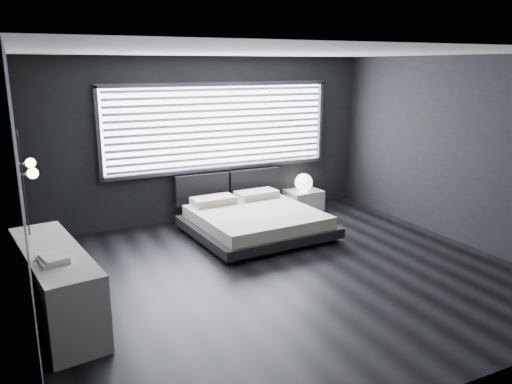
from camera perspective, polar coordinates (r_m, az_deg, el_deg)
name	(u,v)px	position (r m, az deg, el deg)	size (l,w,h in m)	color
room	(285,169)	(6.25, 3.38, 2.70)	(6.04, 6.00, 2.80)	black
window	(220,127)	(8.71, -4.12, 7.41)	(4.14, 0.09, 1.52)	white
headboard	(228,186)	(8.89, -3.17, 0.74)	(1.96, 0.16, 0.52)	black
sconce_near	(32,173)	(5.50, -24.19, 1.96)	(0.18, 0.11, 0.11)	silver
sconce_far	(30,163)	(6.09, -24.40, 3.04)	(0.18, 0.11, 0.11)	silver
wall_art_upper	(21,160)	(4.86, -25.30, 3.37)	(0.01, 0.48, 0.48)	#47474C
wall_art_lower	(26,204)	(5.20, -24.80, -1.25)	(0.01, 0.48, 0.48)	#47474C
bed	(255,220)	(7.99, -0.08, -3.23)	(2.15, 2.07, 0.52)	black
nightstand	(303,200)	(9.45, 5.40, -0.88)	(0.63, 0.53, 0.37)	white
orb_lamp	(304,182)	(9.31, 5.47, 1.10)	(0.33, 0.33, 0.33)	white
dresser	(56,284)	(5.78, -21.87, -9.78)	(0.84, 2.04, 0.79)	white
book_stack	(53,259)	(5.28, -22.17, -7.10)	(0.31, 0.38, 0.07)	white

